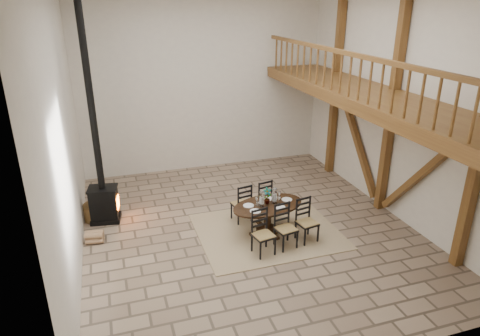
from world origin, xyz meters
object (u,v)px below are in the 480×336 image
object	(u,v)px
log_basket	(97,211)
wood_stove	(101,175)
dining_table	(270,218)
log_stack	(95,237)

from	to	relation	value
log_basket	wood_stove	bearing A→B (deg)	-36.23
dining_table	log_basket	size ratio (longest dim) A/B	3.39
log_basket	log_stack	size ratio (longest dim) A/B	1.48
log_basket	log_stack	xyz separation A→B (m)	(-0.06, -1.05, -0.09)
dining_table	log_basket	world-z (taller)	dining_table
wood_stove	log_basket	xyz separation A→B (m)	(-0.19, 0.14, -0.92)
dining_table	wood_stove	distance (m)	3.85
log_stack	dining_table	bearing A→B (deg)	-12.38
wood_stove	log_basket	world-z (taller)	wood_stove
log_basket	log_stack	world-z (taller)	log_basket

